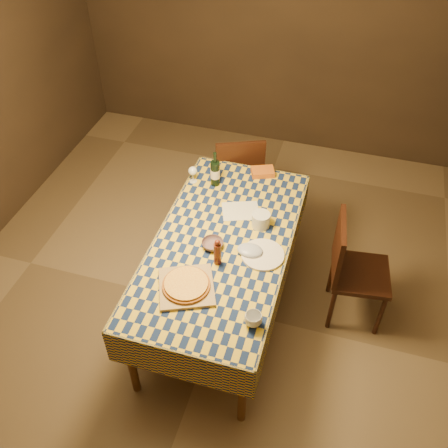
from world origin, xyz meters
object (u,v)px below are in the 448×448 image
object	(u,v)px
wine_bottle	(215,173)
chair_far	(238,174)
cutting_board	(186,287)
pizza	(186,284)
chair_right	(351,266)
bowl	(213,244)
dining_table	(222,250)
white_plate	(263,255)

from	to	relation	value
wine_bottle	chair_far	distance (m)	0.61
chair_far	wine_bottle	bearing A→B (deg)	-96.81
cutting_board	wine_bottle	bearing A→B (deg)	97.25
pizza	chair_right	xyz separation A→B (m)	(1.01, 0.72, -0.28)
chair_right	wine_bottle	bearing A→B (deg)	163.32
cutting_board	bowl	xyz separation A→B (m)	(0.05, 0.40, 0.01)
cutting_board	dining_table	bearing A→B (deg)	77.60
chair_right	chair_far	bearing A→B (deg)	142.55
pizza	chair_far	world-z (taller)	chair_far
dining_table	chair_right	xyz separation A→B (m)	(0.91, 0.26, -0.17)
bowl	chair_right	size ratio (longest dim) A/B	0.16
dining_table	white_plate	bearing A→B (deg)	-8.20
bowl	chair_right	world-z (taller)	chair_right
dining_table	chair_far	world-z (taller)	chair_far
chair_far	white_plate	bearing A→B (deg)	-67.17
cutting_board	wine_bottle	xyz separation A→B (m)	(-0.14, 1.07, 0.10)
pizza	white_plate	size ratio (longest dim) A/B	1.08
dining_table	cutting_board	bearing A→B (deg)	-102.40
chair_far	chair_right	world-z (taller)	same
cutting_board	pizza	world-z (taller)	pizza
pizza	dining_table	bearing A→B (deg)	77.60
dining_table	white_plate	xyz separation A→B (m)	(0.30, -0.04, 0.08)
cutting_board	wine_bottle	world-z (taller)	wine_bottle
bowl	wine_bottle	bearing A→B (deg)	105.59
cutting_board	bowl	world-z (taller)	bowl
chair_far	chair_right	distance (m)	1.37
bowl	chair_far	bearing A→B (deg)	96.30
wine_bottle	chair_far	world-z (taller)	wine_bottle
bowl	chair_right	xyz separation A→B (m)	(0.96, 0.32, -0.27)
white_plate	chair_right	world-z (taller)	chair_right
pizza	chair_far	distance (m)	1.58
dining_table	bowl	size ratio (longest dim) A/B	12.30
dining_table	bowl	world-z (taller)	bowl
dining_table	white_plate	world-z (taller)	white_plate
bowl	white_plate	xyz separation A→B (m)	(0.35, 0.02, -0.01)
bowl	white_plate	size ratio (longest dim) A/B	0.51
chair_right	dining_table	bearing A→B (deg)	-163.76
cutting_board	pizza	distance (m)	0.03
cutting_board	chair_far	size ratio (longest dim) A/B	0.37
dining_table	chair_right	world-z (taller)	chair_right
dining_table	bowl	distance (m)	0.13
dining_table	pizza	distance (m)	0.48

